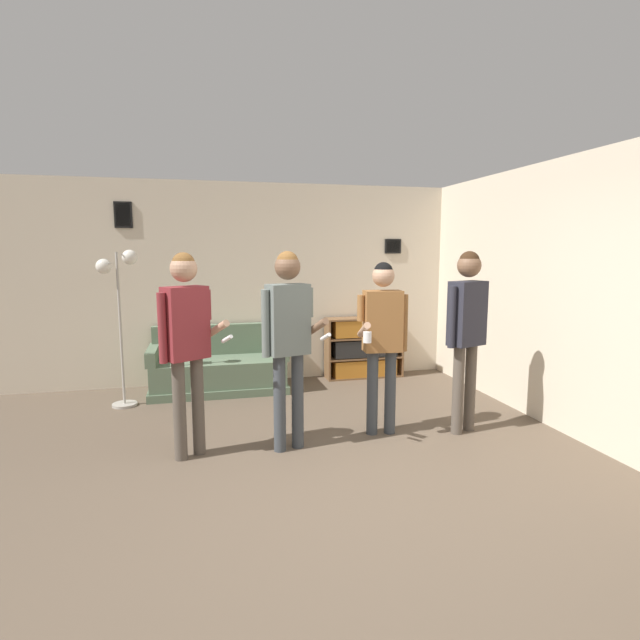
{
  "coord_description": "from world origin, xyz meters",
  "views": [
    {
      "loc": [
        -1.04,
        -3.2,
        1.8
      ],
      "look_at": [
        0.16,
        1.81,
        1.08
      ],
      "focal_mm": 28.0,
      "sensor_mm": 36.0,
      "label": 1
    }
  ],
  "objects_px": {
    "couch": "(219,369)",
    "floor_lamp": "(119,295)",
    "person_spectator_near_bookshelf": "(467,321)",
    "person_player_foreground_left": "(186,332)",
    "person_watcher_holding_cup": "(382,330)",
    "person_player_foreground_center": "(288,328)",
    "bookshelf": "(364,348)"
  },
  "relations": [
    {
      "from": "person_watcher_holding_cup",
      "to": "person_spectator_near_bookshelf",
      "type": "xyz_separation_m",
      "value": [
        0.82,
        -0.14,
        0.08
      ]
    },
    {
      "from": "couch",
      "to": "person_watcher_holding_cup",
      "type": "height_order",
      "value": "person_watcher_holding_cup"
    },
    {
      "from": "person_player_foreground_center",
      "to": "person_spectator_near_bookshelf",
      "type": "height_order",
      "value": "person_player_foreground_center"
    },
    {
      "from": "person_player_foreground_left",
      "to": "person_watcher_holding_cup",
      "type": "height_order",
      "value": "person_player_foreground_left"
    },
    {
      "from": "bookshelf",
      "to": "floor_lamp",
      "type": "relative_size",
      "value": 0.61
    },
    {
      "from": "person_player_foreground_left",
      "to": "person_player_foreground_center",
      "type": "distance_m",
      "value": 0.88
    },
    {
      "from": "floor_lamp",
      "to": "person_player_foreground_left",
      "type": "relative_size",
      "value": 1.01
    },
    {
      "from": "bookshelf",
      "to": "person_player_foreground_center",
      "type": "relative_size",
      "value": 0.61
    },
    {
      "from": "couch",
      "to": "person_player_foreground_left",
      "type": "relative_size",
      "value": 0.96
    },
    {
      "from": "couch",
      "to": "floor_lamp",
      "type": "relative_size",
      "value": 0.95
    },
    {
      "from": "person_player_foreground_left",
      "to": "person_player_foreground_center",
      "type": "height_order",
      "value": "person_player_foreground_center"
    },
    {
      "from": "person_spectator_near_bookshelf",
      "to": "person_watcher_holding_cup",
      "type": "bearing_deg",
      "value": 170.19
    },
    {
      "from": "person_watcher_holding_cup",
      "to": "person_spectator_near_bookshelf",
      "type": "relative_size",
      "value": 0.94
    },
    {
      "from": "bookshelf",
      "to": "person_spectator_near_bookshelf",
      "type": "relative_size",
      "value": 0.61
    },
    {
      "from": "person_player_foreground_left",
      "to": "person_watcher_holding_cup",
      "type": "bearing_deg",
      "value": 4.16
    },
    {
      "from": "person_watcher_holding_cup",
      "to": "person_player_foreground_left",
      "type": "bearing_deg",
      "value": -175.84
    },
    {
      "from": "couch",
      "to": "person_player_foreground_center",
      "type": "bearing_deg",
      "value": -75.49
    },
    {
      "from": "couch",
      "to": "person_spectator_near_bookshelf",
      "type": "relative_size",
      "value": 0.96
    },
    {
      "from": "bookshelf",
      "to": "person_player_foreground_left",
      "type": "xyz_separation_m",
      "value": [
        -2.37,
        -2.29,
        0.68
      ]
    },
    {
      "from": "bookshelf",
      "to": "person_watcher_holding_cup",
      "type": "distance_m",
      "value": 2.31
    },
    {
      "from": "couch",
      "to": "person_player_foreground_left",
      "type": "bearing_deg",
      "value": -98.81
    },
    {
      "from": "floor_lamp",
      "to": "person_player_foreground_center",
      "type": "distance_m",
      "value": 2.38
    },
    {
      "from": "floor_lamp",
      "to": "person_spectator_near_bookshelf",
      "type": "relative_size",
      "value": 1.01
    },
    {
      "from": "bookshelf",
      "to": "person_spectator_near_bookshelf",
      "type": "bearing_deg",
      "value": -83.18
    },
    {
      "from": "couch",
      "to": "floor_lamp",
      "type": "height_order",
      "value": "floor_lamp"
    },
    {
      "from": "person_player_foreground_center",
      "to": "floor_lamp",
      "type": "bearing_deg",
      "value": 134.09
    },
    {
      "from": "person_player_foreground_center",
      "to": "couch",
      "type": "bearing_deg",
      "value": 104.51
    },
    {
      "from": "bookshelf",
      "to": "person_player_foreground_left",
      "type": "distance_m",
      "value": 3.36
    },
    {
      "from": "person_player_foreground_left",
      "to": "person_spectator_near_bookshelf",
      "type": "distance_m",
      "value": 2.64
    },
    {
      "from": "person_player_foreground_left",
      "to": "person_spectator_near_bookshelf",
      "type": "relative_size",
      "value": 1.0
    },
    {
      "from": "person_player_foreground_left",
      "to": "person_watcher_holding_cup",
      "type": "relative_size",
      "value": 1.06
    },
    {
      "from": "bookshelf",
      "to": "floor_lamp",
      "type": "height_order",
      "value": "floor_lamp"
    }
  ]
}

